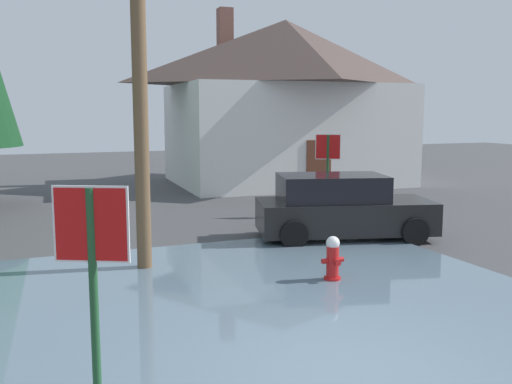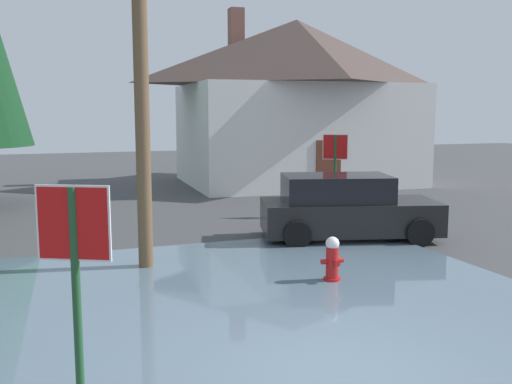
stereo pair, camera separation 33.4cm
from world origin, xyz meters
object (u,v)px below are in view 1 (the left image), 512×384
object	(u,v)px
stop_sign_near	(93,262)
utility_pole	(139,44)
parked_car	(341,208)
fire_hydrant	(333,260)
stop_sign_far	(328,158)
house	(285,99)

from	to	relation	value
stop_sign_near	utility_pole	world-z (taller)	utility_pole
utility_pole	parked_car	size ratio (longest dim) A/B	1.83
fire_hydrant	utility_pole	world-z (taller)	utility_pole
stop_sign_near	parked_car	distance (m)	9.47
utility_pole	stop_sign_far	distance (m)	7.83
fire_hydrant	stop_sign_near	bearing A→B (deg)	-141.47
stop_sign_near	utility_pole	size ratio (longest dim) A/B	0.29
stop_sign_far	parked_car	xyz separation A→B (m)	(-1.25, -2.93, -0.98)
utility_pole	stop_sign_far	world-z (taller)	utility_pole
house	parked_car	size ratio (longest dim) A/B	2.30
utility_pole	house	distance (m)	14.57
stop_sign_far	house	xyz separation A→B (m)	(2.25, 7.84, 1.86)
stop_sign_near	utility_pole	distance (m)	6.47
fire_hydrant	parked_car	xyz separation A→B (m)	(2.01, 3.16, 0.33)
parked_car	stop_sign_near	bearing A→B (deg)	-134.04
stop_sign_far	parked_car	distance (m)	3.33
stop_sign_near	fire_hydrant	size ratio (longest dim) A/B	2.83
utility_pole	house	bearing A→B (deg)	54.37
fire_hydrant	stop_sign_far	xyz separation A→B (m)	(3.26, 6.09, 1.30)
stop_sign_far	parked_car	size ratio (longest dim) A/B	0.54
fire_hydrant	stop_sign_far	distance (m)	7.03
utility_pole	stop_sign_near	bearing A→B (deg)	-105.37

